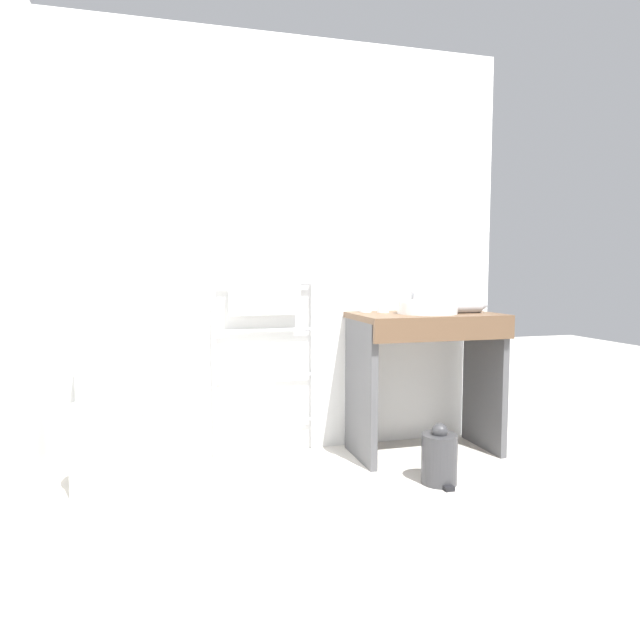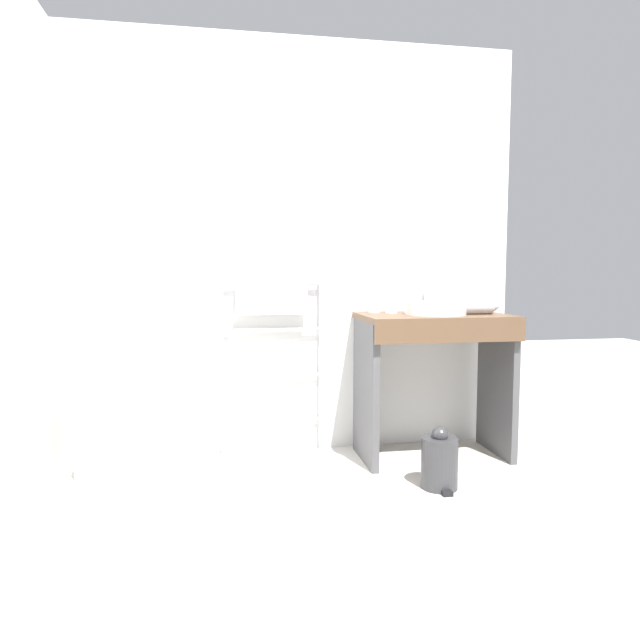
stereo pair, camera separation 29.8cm
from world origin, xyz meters
TOP-DOWN VIEW (x-y plane):
  - ground_plane at (0.00, 0.00)m, footprint 12.00×12.00m
  - wall_back at (0.00, 1.34)m, footprint 2.83×0.12m
  - toilet at (-0.94, 0.90)m, footprint 0.41×0.55m
  - towel_radiator at (-0.10, 1.23)m, footprint 0.62×0.06m
  - vanity_counter at (0.83, 0.99)m, footprint 0.85×0.53m
  - sink_basin at (0.82, 0.98)m, footprint 0.35×0.35m
  - faucet at (0.82, 1.17)m, footprint 0.02×0.10m
  - cup_near_wall at (0.51, 1.19)m, footprint 0.07×0.07m
  - cup_near_edge at (0.60, 1.13)m, footprint 0.07×0.07m
  - hair_dryer at (1.09, 0.98)m, footprint 0.23×0.19m
  - trash_bin at (0.68, 0.53)m, footprint 0.19×0.22m

SIDE VIEW (x-z plane):
  - ground_plane at x=0.00m, z-range 0.00..0.00m
  - trash_bin at x=0.68m, z-range -0.02..0.30m
  - toilet at x=-0.94m, z-range -0.09..0.72m
  - vanity_counter at x=0.83m, z-range 0.14..0.99m
  - towel_radiator at x=-0.10m, z-range 0.25..1.31m
  - sink_basin at x=0.82m, z-range 0.85..0.93m
  - cup_near_edge at x=0.60m, z-range 0.85..0.93m
  - hair_dryer at x=1.09m, z-range 0.85..0.93m
  - cup_near_wall at x=0.51m, z-range 0.85..0.93m
  - faucet at x=0.82m, z-range 0.87..1.01m
  - wall_back at x=0.00m, z-range 0.00..2.47m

